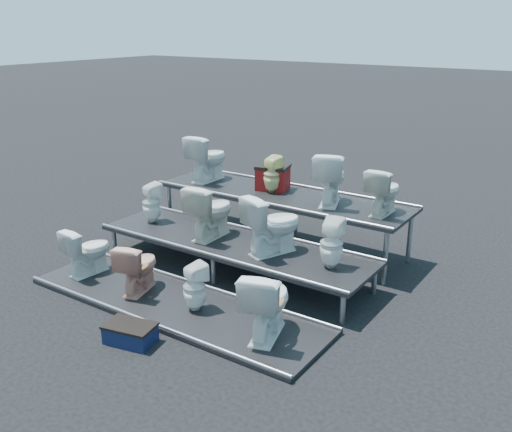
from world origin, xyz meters
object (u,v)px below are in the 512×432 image
Objects in this scene: toilet_3 at (267,302)px; toilet_4 at (151,203)px; toilet_7 at (332,243)px; step_stool at (130,334)px; toilet_10 at (330,178)px; toilet_8 at (207,158)px; red_crate at (273,179)px; toilet_2 at (195,287)px; toilet_5 at (211,211)px; toilet_6 at (273,224)px; toilet_11 at (384,191)px; toilet_0 at (88,250)px; toilet_1 at (138,266)px; toilet_9 at (272,174)px.

toilet_4 is at bearing -39.40° from toilet_3.
toilet_7 reaches higher than step_stool.
toilet_10 is 3.78m from step_stool.
toilet_8 reaches higher than red_crate.
toilet_2 is 1.27× the size of red_crate.
step_stool is (1.67, -3.53, -1.16)m from toilet_8.
toilet_6 reaches higher than toilet_5.
toilet_3 is 1.26× the size of toilet_7.
toilet_6 is 1.69m from toilet_11.
toilet_0 is at bearing 39.58° from toilet_11.
toilet_5 reaches higher than red_crate.
toilet_5 is at bearing -127.43° from toilet_0.
toilet_11 is at bearing -112.34° from toilet_3.
toilet_5 is (0.21, 1.30, 0.46)m from toilet_1.
toilet_4 is (0.01, 1.30, 0.37)m from toilet_0.
toilet_1 is at bearing 49.74° from toilet_11.
red_crate reaches higher than toilet_4.
toilet_8 is 3.20m from toilet_11.
toilet_8 is (-2.16, 1.30, 0.39)m from toilet_6.
toilet_10 is 1.19× the size of toilet_11.
toilet_2 is 1.07m from toilet_3.
toilet_5 is 1.01× the size of toilet_8.
toilet_2 is 1.59m from toilet_5.
toilet_7 is 1.20× the size of step_stool.
toilet_0 is 3.13m from red_crate.
toilet_4 is (-1.95, 1.30, 0.41)m from toilet_2.
toilet_1 is 2.03m from toilet_3.
toilet_7 is (1.20, 1.30, 0.42)m from toilet_2.
toilet_1 is 0.87× the size of toilet_8.
toilet_4 is at bearing -68.10° from toilet_1.
toilet_8 reaches higher than toilet_1.
toilet_11 is (0.15, 1.30, 0.41)m from toilet_7.
toilet_0 is at bearing 66.70° from toilet_9.
toilet_6 reaches higher than toilet_2.
toilet_2 is at bearing -92.65° from red_crate.
toilet_2 is 0.75× the size of toilet_3.
toilet_6 is (1.28, 1.30, 0.47)m from toilet_1.
toilet_8 reaches higher than toilet_3.
toilet_8 is 4.07m from step_stool.
toilet_11 is at bearing -146.87° from toilet_1.
toilet_6 is 1.37m from toilet_10.
toilet_11 reaches higher than toilet_2.
toilet_6 reaches higher than red_crate.
toilet_3 is 1.01× the size of toilet_6.
step_stool is at bearing 157.72° from toilet_0.
toilet_9 is at bearing -59.33° from toilet_2.
toilet_7 is at bearing 148.70° from toilet_9.
toilet_3 is 1.39× the size of toilet_9.
toilet_5 is at bearing -51.49° from toilet_3.
toilet_11 is 1.37× the size of red_crate.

